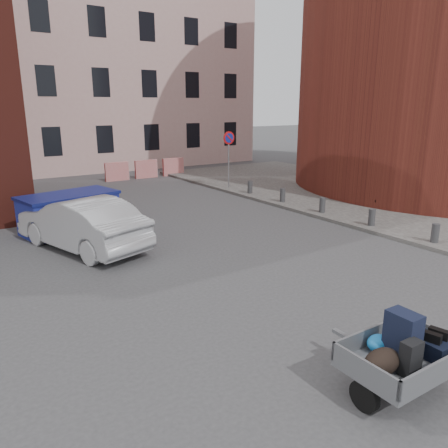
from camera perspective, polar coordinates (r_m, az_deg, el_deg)
ground at (r=10.33m, az=3.12°, el=-7.27°), size 120.00×120.00×0.00m
sidewalk at (r=19.97m, az=19.37°, el=3.16°), size 9.00×24.00×0.12m
building_pink at (r=31.99m, az=-13.05°, el=20.38°), size 16.00×8.00×14.00m
no_parking_sign at (r=20.83m, az=0.63°, el=9.93°), size 0.60×0.09×2.65m
bollards at (r=16.50m, az=12.72°, el=2.44°), size 0.22×9.02×0.55m
barriers at (r=24.93m, az=-10.12°, el=7.08°), size 4.70×0.18×1.00m
trailer at (r=6.80m, az=22.12°, el=-15.48°), size 1.62×1.82×1.20m
dumpster at (r=14.89m, az=-19.51°, el=1.45°), size 3.19×2.10×1.23m
silver_car at (r=12.92m, az=-18.11°, el=0.08°), size 2.80×4.74×1.47m
bicycle at (r=18.40m, az=20.19°, el=3.71°), size 1.79×0.99×0.89m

